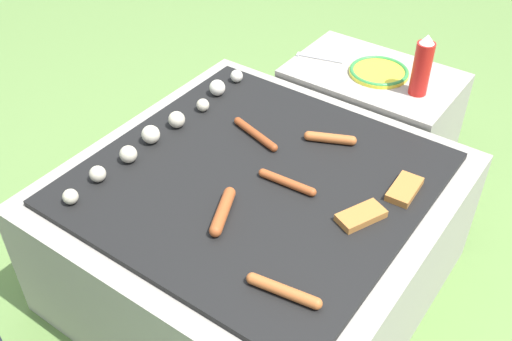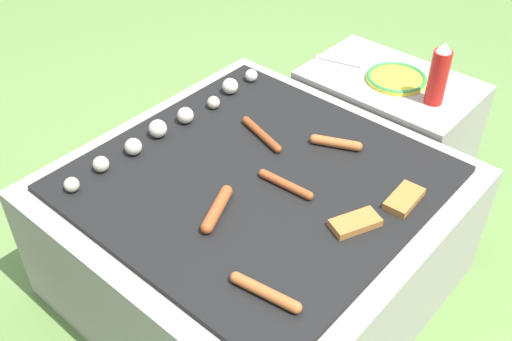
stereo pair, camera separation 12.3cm
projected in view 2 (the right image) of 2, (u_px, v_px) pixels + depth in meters
ground_plane at (256, 280)px, 1.91m from camera, size 14.00×14.00×0.00m
grill at (256, 232)px, 1.77m from camera, size 0.99×0.99×0.43m
side_ledge at (384, 130)px, 2.17m from camera, size 0.38×0.58×0.43m
sausage_back_center at (336, 143)px, 1.73m from camera, size 0.08×0.14×0.03m
sausage_front_left at (265, 292)px, 1.31m from camera, size 0.05×0.18×0.03m
sausage_mid_left at (286, 184)px, 1.59m from camera, size 0.03×0.17×0.02m
sausage_mid_right at (261, 134)px, 1.77m from camera, size 0.07×0.19×0.02m
sausage_front_center at (217, 209)px, 1.51m from camera, size 0.16×0.09×0.03m
bread_slice_center at (404, 199)px, 1.55m from camera, size 0.12×0.07×0.02m
bread_slice_right at (355, 223)px, 1.48m from camera, size 0.14×0.11×0.02m
mushroom_row at (174, 122)px, 1.79m from camera, size 0.77×0.07×0.05m
plate_colorful at (396, 78)px, 2.02m from camera, size 0.20×0.20×0.02m
condiment_bottle at (439, 75)px, 1.86m from camera, size 0.06×0.06×0.21m
fork_utensil at (335, 61)px, 2.12m from camera, size 0.06×0.17×0.01m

